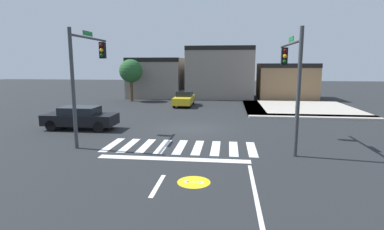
% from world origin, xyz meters
% --- Properties ---
extents(ground_plane, '(120.00, 120.00, 0.00)m').
position_xyz_m(ground_plane, '(0.00, 0.00, 0.00)').
color(ground_plane, '#232628').
extents(crosswalk_near, '(7.58, 2.71, 0.01)m').
position_xyz_m(crosswalk_near, '(-0.00, -4.50, 0.00)').
color(crosswalk_near, silver).
rests_on(crosswalk_near, ground_plane).
extents(lane_markings, '(6.80, 20.25, 0.01)m').
position_xyz_m(lane_markings, '(1.11, -12.02, 0.00)').
color(lane_markings, white).
rests_on(lane_markings, ground_plane).
extents(bike_detector_marking, '(1.19, 1.19, 0.01)m').
position_xyz_m(bike_detector_marking, '(1.21, -9.05, 0.00)').
color(bike_detector_marking, yellow).
rests_on(bike_detector_marking, ground_plane).
extents(curb_corner_northeast, '(10.00, 10.60, 0.15)m').
position_xyz_m(curb_corner_northeast, '(8.49, 9.42, 0.07)').
color(curb_corner_northeast, '#B2AA9E').
rests_on(curb_corner_northeast, ground_plane).
extents(storefront_row, '(22.61, 6.47, 6.24)m').
position_xyz_m(storefront_row, '(0.83, 19.09, 2.71)').
color(storefront_row, gray).
rests_on(storefront_row, ground_plane).
extents(traffic_signal_southwest, '(0.32, 4.32, 5.87)m').
position_xyz_m(traffic_signal_southwest, '(-5.10, -3.72, 4.07)').
color(traffic_signal_southwest, '#383A3D').
rests_on(traffic_signal_southwest, ground_plane).
extents(traffic_signal_southeast, '(0.32, 5.08, 5.75)m').
position_xyz_m(traffic_signal_southeast, '(5.44, -3.67, 3.89)').
color(traffic_signal_southeast, '#383A3D').
rests_on(traffic_signal_southeast, ground_plane).
extents(car_yellow, '(1.71, 4.23, 1.44)m').
position_xyz_m(car_yellow, '(-2.03, 10.78, 0.72)').
color(car_yellow, gold).
rests_on(car_yellow, ground_plane).
extents(car_black, '(4.57, 1.79, 1.46)m').
position_xyz_m(car_black, '(-7.03, -1.04, 0.76)').
color(car_black, black).
rests_on(car_black, ground_plane).
extents(roadside_tree, '(2.59, 2.59, 4.69)m').
position_xyz_m(roadside_tree, '(-8.50, 14.00, 3.36)').
color(roadside_tree, '#4C3823').
rests_on(roadside_tree, ground_plane).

